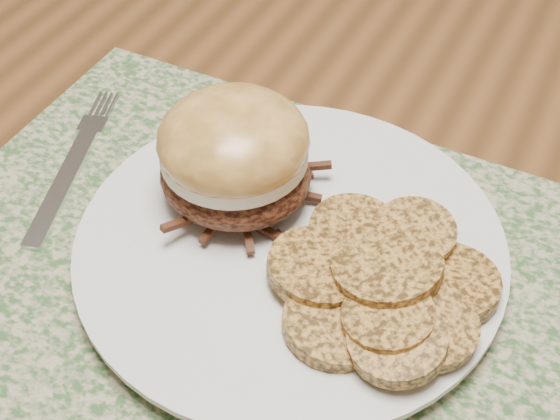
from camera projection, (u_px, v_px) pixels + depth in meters
name	position (u px, v px, depth m)	size (l,w,h in m)	color
placemat	(257.00, 268.00, 0.50)	(0.45, 0.33, 0.00)	#32542B
dinner_plate	(290.00, 247.00, 0.50)	(0.26, 0.26, 0.02)	silver
pork_sandwich	(234.00, 155.00, 0.50)	(0.11, 0.11, 0.08)	black
roasted_potatoes	(383.00, 288.00, 0.46)	(0.15, 0.15, 0.03)	#B47C34
fork	(74.00, 162.00, 0.57)	(0.07, 0.17, 0.00)	silver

